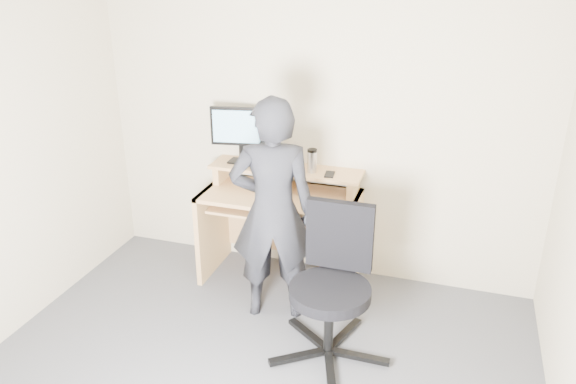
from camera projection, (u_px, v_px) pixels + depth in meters
The scene contains 12 objects.
back_wall at pixel (316, 123), 4.31m from camera, with size 3.50×0.02×2.50m, color beige.
desk at pixel (283, 214), 4.45m from camera, with size 1.20×0.60×0.91m.
monitor at pixel (241, 130), 4.38m from camera, with size 0.47×0.13×0.45m.
external_drive at pixel (268, 152), 4.41m from camera, with size 0.07×0.13×0.20m, color black.
travel_mug at pixel (312, 162), 4.26m from camera, with size 0.07×0.07×0.16m, color #B5B4B9.
smartphone at pixel (330, 174), 4.22m from camera, with size 0.07×0.13×0.01m, color black.
charger at pixel (253, 166), 4.35m from camera, with size 0.04×0.04×0.04m, color black.
headphones at pixel (262, 161), 4.49m from camera, with size 0.16×0.16×0.02m, color silver.
keyboard at pixel (281, 209), 4.24m from camera, with size 0.46×0.18×0.03m, color black.
mouse at pixel (326, 203), 4.10m from camera, with size 0.10×0.06×0.04m, color black.
office_chair at pixel (333, 279), 3.56m from camera, with size 0.75×0.79×0.99m.
person at pixel (273, 211), 3.86m from camera, with size 0.59×0.39×1.62m, color black.
Camera 1 is at (1.06, -2.30, 2.43)m, focal length 35.00 mm.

